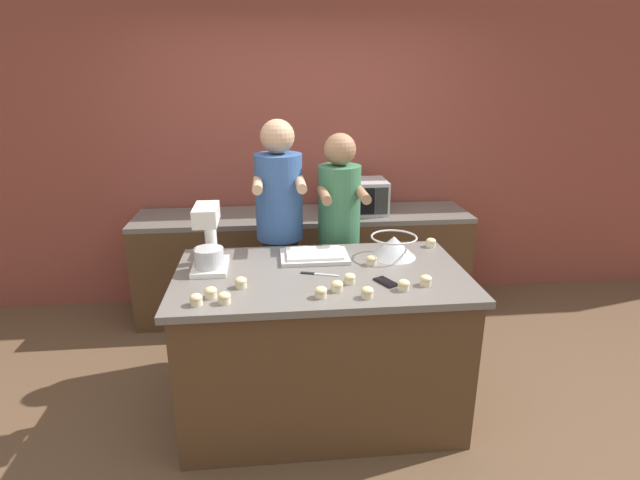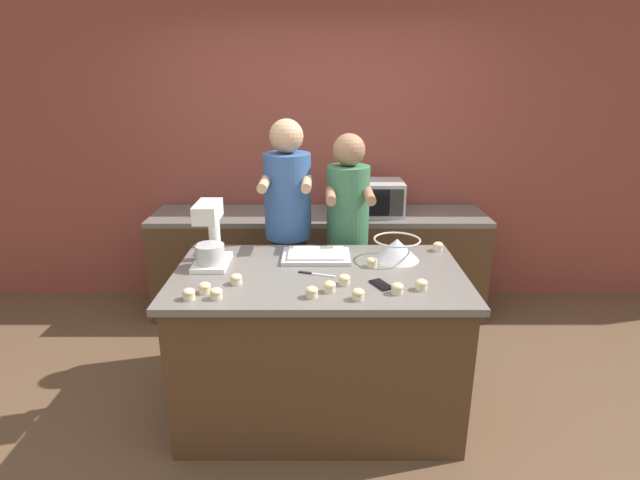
{
  "view_description": "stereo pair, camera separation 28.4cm",
  "coord_description": "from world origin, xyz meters",
  "px_view_note": "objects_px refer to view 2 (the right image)",
  "views": [
    {
      "loc": [
        -0.28,
        -2.63,
        2.03
      ],
      "look_at": [
        0.0,
        0.05,
        1.11
      ],
      "focal_mm": 28.0,
      "sensor_mm": 36.0,
      "label": 1
    },
    {
      "loc": [
        0.01,
        -2.65,
        2.03
      ],
      "look_at": [
        0.0,
        0.05,
        1.11
      ],
      "focal_mm": 28.0,
      "sensor_mm": 36.0,
      "label": 2
    }
  ],
  "objects_px": {
    "cupcake_6": "(359,294)",
    "cupcake_8": "(373,262)",
    "microwave_oven": "(373,198)",
    "cupcake_0": "(439,246)",
    "knife": "(316,274)",
    "cupcake_9": "(313,292)",
    "cupcake_2": "(399,288)",
    "cupcake_1": "(217,293)",
    "cupcake_10": "(238,279)",
    "cupcake_7": "(346,280)",
    "cupcake_3": "(190,294)",
    "cell_phone": "(383,285)",
    "person_left": "(290,236)",
    "baking_tray": "(317,255)",
    "cupcake_5": "(206,287)",
    "mixing_bowl": "(398,248)",
    "cupcake_11": "(331,286)",
    "person_right": "(349,242)",
    "stand_mixer": "(212,238)"
  },
  "relations": [
    {
      "from": "cupcake_9",
      "to": "cupcake_6",
      "type": "bearing_deg",
      "value": -6.55
    },
    {
      "from": "cupcake_3",
      "to": "cupcake_7",
      "type": "bearing_deg",
      "value": 12.92
    },
    {
      "from": "cupcake_8",
      "to": "cupcake_9",
      "type": "bearing_deg",
      "value": -129.65
    },
    {
      "from": "cell_phone",
      "to": "cupcake_9",
      "type": "distance_m",
      "value": 0.4
    },
    {
      "from": "cell_phone",
      "to": "baking_tray",
      "type": "bearing_deg",
      "value": 130.39
    },
    {
      "from": "person_left",
      "to": "cell_phone",
      "type": "relative_size",
      "value": 10.83
    },
    {
      "from": "person_left",
      "to": "cupcake_0",
      "type": "bearing_deg",
      "value": -18.35
    },
    {
      "from": "cupcake_1",
      "to": "cupcake_7",
      "type": "bearing_deg",
      "value": 15.04
    },
    {
      "from": "knife",
      "to": "cupcake_1",
      "type": "height_order",
      "value": "cupcake_1"
    },
    {
      "from": "cupcake_1",
      "to": "cupcake_3",
      "type": "distance_m",
      "value": 0.14
    },
    {
      "from": "cupcake_5",
      "to": "cupcake_6",
      "type": "relative_size",
      "value": 1.0
    },
    {
      "from": "cupcake_6",
      "to": "cupcake_3",
      "type": "bearing_deg",
      "value": 179.72
    },
    {
      "from": "person_right",
      "to": "cell_phone",
      "type": "distance_m",
      "value": 0.89
    },
    {
      "from": "knife",
      "to": "cupcake_9",
      "type": "xyz_separation_m",
      "value": [
        -0.01,
        -0.3,
        0.03
      ]
    },
    {
      "from": "cupcake_8",
      "to": "cupcake_7",
      "type": "bearing_deg",
      "value": -123.69
    },
    {
      "from": "cupcake_3",
      "to": "cell_phone",
      "type": "bearing_deg",
      "value": 9.57
    },
    {
      "from": "microwave_oven",
      "to": "cupcake_0",
      "type": "distance_m",
      "value": 1.09
    },
    {
      "from": "cupcake_11",
      "to": "mixing_bowl",
      "type": "bearing_deg",
      "value": 48.58
    },
    {
      "from": "stand_mixer",
      "to": "baking_tray",
      "type": "relative_size",
      "value": 0.92
    },
    {
      "from": "mixing_bowl",
      "to": "baking_tray",
      "type": "relative_size",
      "value": 0.69
    },
    {
      "from": "baking_tray",
      "to": "cupcake_11",
      "type": "relative_size",
      "value": 6.45
    },
    {
      "from": "cell_phone",
      "to": "cupcake_6",
      "type": "distance_m",
      "value": 0.22
    },
    {
      "from": "cupcake_9",
      "to": "cupcake_11",
      "type": "xyz_separation_m",
      "value": [
        0.09,
        0.07,
        0.0
      ]
    },
    {
      "from": "cupcake_6",
      "to": "cupcake_10",
      "type": "xyz_separation_m",
      "value": [
        -0.65,
        0.19,
        0.0
      ]
    },
    {
      "from": "person_right",
      "to": "cupcake_2",
      "type": "distance_m",
      "value": 1.0
    },
    {
      "from": "cupcake_0",
      "to": "cupcake_8",
      "type": "height_order",
      "value": "same"
    },
    {
      "from": "cell_phone",
      "to": "cupcake_10",
      "type": "height_order",
      "value": "cupcake_10"
    },
    {
      "from": "cupcake_6",
      "to": "cupcake_10",
      "type": "relative_size",
      "value": 1.0
    },
    {
      "from": "cupcake_2",
      "to": "cupcake_10",
      "type": "distance_m",
      "value": 0.86
    },
    {
      "from": "person_right",
      "to": "stand_mixer",
      "type": "distance_m",
      "value": 1.04
    },
    {
      "from": "cupcake_3",
      "to": "cupcake_10",
      "type": "xyz_separation_m",
      "value": [
        0.21,
        0.19,
        0.0
      ]
    },
    {
      "from": "baking_tray",
      "to": "cupcake_3",
      "type": "xyz_separation_m",
      "value": [
        -0.64,
        -0.58,
        0.01
      ]
    },
    {
      "from": "cupcake_8",
      "to": "cupcake_2",
      "type": "bearing_deg",
      "value": -75.66
    },
    {
      "from": "cupcake_10",
      "to": "cupcake_2",
      "type": "bearing_deg",
      "value": -8.12
    },
    {
      "from": "cupcake_6",
      "to": "cupcake_8",
      "type": "distance_m",
      "value": 0.46
    },
    {
      "from": "cupcake_1",
      "to": "cupcake_5",
      "type": "relative_size",
      "value": 1.0
    },
    {
      "from": "baking_tray",
      "to": "cupcake_8",
      "type": "relative_size",
      "value": 6.45
    },
    {
      "from": "cupcake_3",
      "to": "cupcake_8",
      "type": "relative_size",
      "value": 1.0
    },
    {
      "from": "cupcake_2",
      "to": "cupcake_8",
      "type": "bearing_deg",
      "value": 104.34
    },
    {
      "from": "baking_tray",
      "to": "knife",
      "type": "relative_size",
      "value": 1.94
    },
    {
      "from": "cupcake_3",
      "to": "cupcake_6",
      "type": "xyz_separation_m",
      "value": [
        0.85,
        -0.0,
        0.0
      ]
    },
    {
      "from": "cupcake_0",
      "to": "cupcake_10",
      "type": "relative_size",
      "value": 1.0
    },
    {
      "from": "cupcake_7",
      "to": "knife",
      "type": "bearing_deg",
      "value": 139.16
    },
    {
      "from": "mixing_bowl",
      "to": "cupcake_10",
      "type": "height_order",
      "value": "mixing_bowl"
    },
    {
      "from": "cupcake_2",
      "to": "cupcake_11",
      "type": "distance_m",
      "value": 0.35
    },
    {
      "from": "knife",
      "to": "cupcake_8",
      "type": "bearing_deg",
      "value": 19.36
    },
    {
      "from": "cupcake_8",
      "to": "cupcake_10",
      "type": "xyz_separation_m",
      "value": [
        -0.76,
        -0.25,
        0.0
      ]
    },
    {
      "from": "cupcake_3",
      "to": "cupcake_8",
      "type": "xyz_separation_m",
      "value": [
        0.97,
        0.44,
        0.0
      ]
    },
    {
      "from": "baking_tray",
      "to": "cupcake_7",
      "type": "height_order",
      "value": "cupcake_7"
    },
    {
      "from": "knife",
      "to": "cupcake_1",
      "type": "distance_m",
      "value": 0.59
    }
  ]
}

